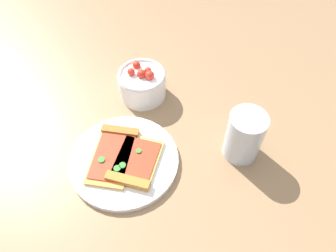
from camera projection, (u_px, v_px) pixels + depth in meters
ground_plane at (141, 162)px, 0.74m from camera, size 2.40×2.40×0.00m
plate at (124, 160)px, 0.74m from camera, size 0.25×0.25×0.01m
pizza_slice_near at (114, 152)px, 0.74m from camera, size 0.18×0.15×0.02m
pizza_slice_far at (134, 164)px, 0.72m from camera, size 0.16×0.15×0.02m
salad_bowl at (142, 83)px, 0.84m from camera, size 0.12×0.12×0.09m
soda_glass at (244, 137)px, 0.72m from camera, size 0.08×0.08×0.12m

